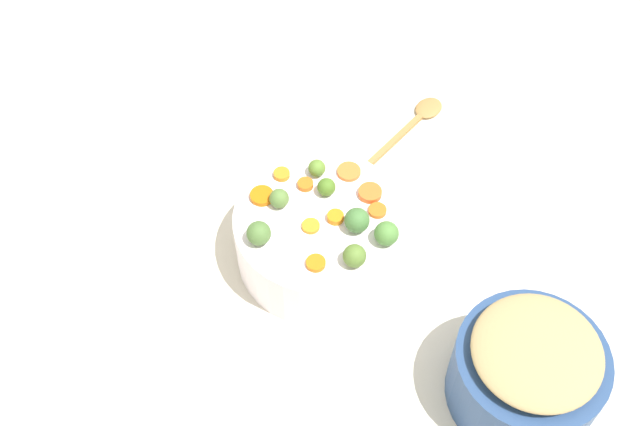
{
  "coord_description": "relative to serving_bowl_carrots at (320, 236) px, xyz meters",
  "views": [
    {
      "loc": [
        0.29,
        0.62,
        1.14
      ],
      "look_at": [
        0.03,
        -0.05,
        0.14
      ],
      "focal_mm": 45.05,
      "sensor_mm": 36.0,
      "label": 1
    }
  ],
  "objects": [
    {
      "name": "carrot_slice_5",
      "position": [
        -0.09,
        -0.01,
        0.06
      ],
      "size": [
        0.05,
        0.05,
        0.01
      ],
      "primitive_type": "cylinder",
      "rotation": [
        0.0,
        0.0,
        1.05
      ],
      "color": "orange",
      "rests_on": "serving_bowl_carrots"
    },
    {
      "name": "carrot_slice_8",
      "position": [
        0.03,
        -0.1,
        0.06
      ],
      "size": [
        0.03,
        0.03,
        0.01
      ],
      "primitive_type": "cylinder",
      "rotation": [
        0.0,
        0.0,
        4.65
      ],
      "color": "orange",
      "rests_on": "serving_bowl_carrots"
    },
    {
      "name": "carrot_slice_2",
      "position": [
        -0.02,
        0.01,
        0.06
      ],
      "size": [
        0.03,
        0.03,
        0.01
      ],
      "primitive_type": "cylinder",
      "rotation": [
        0.0,
        0.0,
        1.74
      ],
      "color": "orange",
      "rests_on": "serving_bowl_carrots"
    },
    {
      "name": "carrot_slice_1",
      "position": [
        0.02,
        0.01,
        0.06
      ],
      "size": [
        0.04,
        0.04,
        0.01
      ],
      "primitive_type": "cylinder",
      "rotation": [
        0.0,
        0.0,
        3.64
      ],
      "color": "orange",
      "rests_on": "serving_bowl_carrots"
    },
    {
      "name": "brussels_sprout_4",
      "position": [
        -0.03,
        -0.08,
        0.07
      ],
      "size": [
        0.03,
        0.03,
        0.03
      ],
      "primitive_type": "sphere",
      "color": "olive",
      "rests_on": "serving_bowl_carrots"
    },
    {
      "name": "carrot_slice_4",
      "position": [
        -0.09,
        0.02,
        0.06
      ],
      "size": [
        0.04,
        0.04,
        0.01
      ],
      "primitive_type": "cylinder",
      "rotation": [
        0.0,
        0.0,
        4.27
      ],
      "color": "orange",
      "rests_on": "serving_bowl_carrots"
    },
    {
      "name": "stuffing_mound",
      "position": [
        -0.18,
        0.33,
        0.08
      ],
      "size": [
        0.18,
        0.18,
        0.03
      ],
      "primitive_type": "ellipsoid",
      "color": "tan",
      "rests_on": "metal_pot"
    },
    {
      "name": "brussels_sprout_3",
      "position": [
        -0.08,
        0.08,
        0.07
      ],
      "size": [
        0.04,
        0.04,
        0.04
      ],
      "primitive_type": "sphere",
      "color": "#51873D",
      "rests_on": "serving_bowl_carrots"
    },
    {
      "name": "carrot_slice_0",
      "position": [
        0.04,
        0.08,
        0.06
      ],
      "size": [
        0.04,
        0.04,
        0.01
      ],
      "primitive_type": "cylinder",
      "rotation": [
        0.0,
        0.0,
        1.33
      ],
      "color": "orange",
      "rests_on": "serving_bowl_carrots"
    },
    {
      "name": "wooden_spoon",
      "position": [
        -0.27,
        -0.21,
        -0.05
      ],
      "size": [
        0.24,
        0.14,
        0.01
      ],
      "color": "#AA7C43",
      "rests_on": "tabletop"
    },
    {
      "name": "carrot_slice_6",
      "position": [
        -0.08,
        -0.06,
        0.06
      ],
      "size": [
        0.05,
        0.05,
        0.01
      ],
      "primitive_type": "cylinder",
      "rotation": [
        0.0,
        0.0,
        0.63
      ],
      "color": "orange",
      "rests_on": "serving_bowl_carrots"
    },
    {
      "name": "tabletop",
      "position": [
        -0.03,
        0.05,
        -0.06
      ],
      "size": [
        2.4,
        2.4,
        0.02
      ],
      "primitive_type": "cube",
      "color": "silver",
      "rests_on": "ground"
    },
    {
      "name": "brussels_sprout_1",
      "position": [
        0.1,
        0.01,
        0.07
      ],
      "size": [
        0.04,
        0.04,
        0.04
      ],
      "primitive_type": "sphere",
      "color": "#51773A",
      "rests_on": "serving_bowl_carrots"
    },
    {
      "name": "brussels_sprout_2",
      "position": [
        -0.04,
        0.04,
        0.07
      ],
      "size": [
        0.04,
        0.04,
        0.04
      ],
      "primitive_type": "sphere",
      "color": "#46783B",
      "rests_on": "serving_bowl_carrots"
    },
    {
      "name": "carrot_slice_7",
      "position": [
        0.07,
        -0.07,
        0.06
      ],
      "size": [
        0.05,
        0.05,
        0.01
      ],
      "primitive_type": "cylinder",
      "rotation": [
        0.0,
        0.0,
        4.34
      ],
      "color": "orange",
      "rests_on": "serving_bowl_carrots"
    },
    {
      "name": "metal_pot",
      "position": [
        -0.18,
        0.33,
        0.01
      ],
      "size": [
        0.21,
        0.21,
        0.12
      ],
      "primitive_type": "cylinder",
      "color": "navy",
      "rests_on": "tabletop"
    },
    {
      "name": "carrot_slice_3",
      "position": [
        -0.0,
        -0.06,
        0.06
      ],
      "size": [
        0.04,
        0.04,
        0.01
      ],
      "primitive_type": "cylinder",
      "rotation": [
        0.0,
        0.0,
        0.86
      ],
      "color": "orange",
      "rests_on": "serving_bowl_carrots"
    },
    {
      "name": "brussels_sprout_6",
      "position": [
        -0.02,
        0.1,
        0.07
      ],
      "size": [
        0.04,
        0.04,
        0.04
      ],
      "primitive_type": "sphere",
      "color": "#5A7D32",
      "rests_on": "serving_bowl_carrots"
    },
    {
      "name": "brussels_sprout_0",
      "position": [
        -0.02,
        -0.04,
        0.07
      ],
      "size": [
        0.03,
        0.03,
        0.03
      ],
      "primitive_type": "sphere",
      "color": "#4E7825",
      "rests_on": "serving_bowl_carrots"
    },
    {
      "name": "brussels_sprout_5",
      "position": [
        0.05,
        -0.05,
        0.07
      ],
      "size": [
        0.03,
        0.03,
        0.03
      ],
      "primitive_type": "sphere",
      "color": "#5B803D",
      "rests_on": "serving_bowl_carrots"
    },
    {
      "name": "serving_bowl_carrots",
      "position": [
        0.0,
        0.0,
        0.0
      ],
      "size": [
        0.27,
        0.27,
        0.11
      ],
      "primitive_type": "cylinder",
      "color": "white",
      "rests_on": "tabletop"
    }
  ]
}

